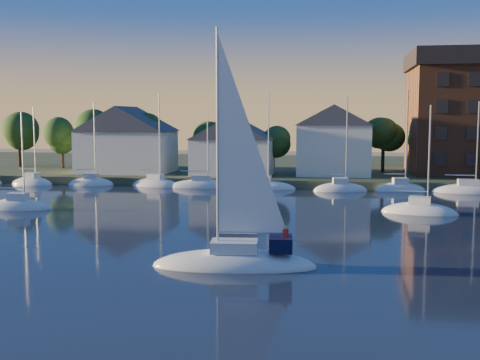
% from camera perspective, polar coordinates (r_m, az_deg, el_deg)
% --- Properties ---
extents(ground, '(260.00, 260.00, 0.00)m').
position_cam_1_polar(ground, '(29.12, -9.03, -12.61)').
color(ground, black).
rests_on(ground, ground).
extents(shoreline_land, '(160.00, 50.00, 2.00)m').
position_cam_1_polar(shoreline_land, '(101.93, 4.46, 0.88)').
color(shoreline_land, '#323E24').
rests_on(shoreline_land, ground).
extents(wooden_dock, '(120.00, 3.00, 1.00)m').
position_cam_1_polar(wooden_dock, '(79.17, 2.99, -0.62)').
color(wooden_dock, brown).
rests_on(wooden_dock, ground).
extents(clubhouse_west, '(13.65, 9.45, 9.64)m').
position_cam_1_polar(clubhouse_west, '(89.67, -10.68, 3.88)').
color(clubhouse_west, white).
rests_on(clubhouse_west, shoreline_land).
extents(clubhouse_centre, '(11.55, 8.40, 8.08)m').
position_cam_1_polar(clubhouse_centre, '(84.54, -0.66, 3.31)').
color(clubhouse_centre, white).
rests_on(clubhouse_centre, shoreline_land).
extents(clubhouse_east, '(10.50, 8.40, 9.80)m').
position_cam_1_polar(clubhouse_east, '(85.19, 8.91, 3.84)').
color(clubhouse_east, white).
rests_on(clubhouse_east, shoreline_land).
extents(tree_line, '(93.40, 5.40, 8.90)m').
position_cam_1_polar(tree_line, '(89.41, 5.09, 4.75)').
color(tree_line, '#392919').
rests_on(tree_line, shoreline_land).
extents(moored_fleet, '(79.50, 2.40, 12.05)m').
position_cam_1_polar(moored_fleet, '(76.77, -0.23, -0.75)').
color(moored_fleet, silver).
rests_on(moored_fleet, ground).
extents(hero_sailboat, '(10.49, 4.32, 15.66)m').
position_cam_1_polar(hero_sailboat, '(37.38, -0.31, -7.29)').
color(hero_sailboat, silver).
rests_on(hero_sailboat, ground).
extents(drifting_sailboat_left, '(7.00, 2.96, 10.78)m').
position_cam_1_polar(drifting_sailboat_left, '(63.93, -20.28, -2.53)').
color(drifting_sailboat_left, silver).
rests_on(drifting_sailboat_left, ground).
extents(drifting_sailboat_right, '(7.47, 3.74, 11.39)m').
position_cam_1_polar(drifting_sailboat_right, '(59.80, 16.65, -2.99)').
color(drifting_sailboat_right, silver).
rests_on(drifting_sailboat_right, ground).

